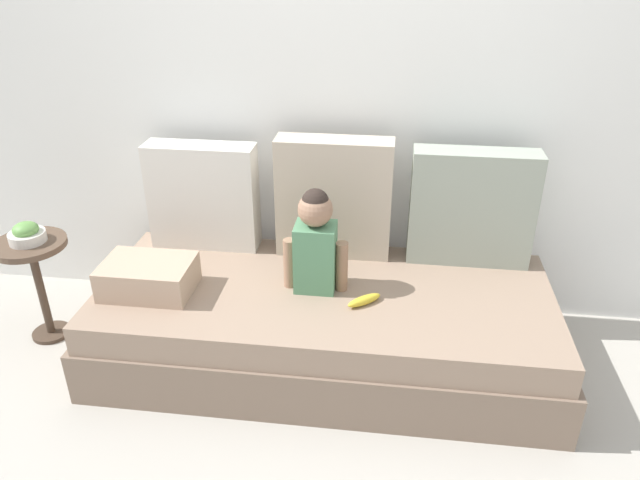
{
  "coord_description": "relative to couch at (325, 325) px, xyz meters",
  "views": [
    {
      "loc": [
        0.28,
        -2.31,
        1.86
      ],
      "look_at": [
        -0.02,
        0.0,
        0.65
      ],
      "focal_mm": 33.45,
      "sensor_mm": 36.0,
      "label": 1
    }
  ],
  "objects": [
    {
      "name": "back_wall",
      "position": [
        0.0,
        0.59,
        1.07
      ],
      "size": [
        5.34,
        0.1,
        2.54
      ],
      "primitive_type": "cube",
      "color": "white",
      "rests_on": "ground"
    },
    {
      "name": "throw_pillow_left",
      "position": [
        -0.66,
        0.36,
        0.47
      ],
      "size": [
        0.55,
        0.16,
        0.54
      ],
      "primitive_type": "cube",
      "color": "silver",
      "rests_on": "couch"
    },
    {
      "name": "toddler",
      "position": [
        -0.04,
        0.01,
        0.44
      ],
      "size": [
        0.29,
        0.15,
        0.49
      ],
      "color": "#568E66",
      "rests_on": "couch"
    },
    {
      "name": "side_table",
      "position": [
        -1.42,
        0.01,
        0.21
      ],
      "size": [
        0.34,
        0.34,
        0.54
      ],
      "color": "brown",
      "rests_on": "ground"
    },
    {
      "name": "throw_pillow_right",
      "position": [
        0.66,
        0.36,
        0.48
      ],
      "size": [
        0.59,
        0.16,
        0.57
      ],
      "primitive_type": "cube",
      "color": "#99A393",
      "rests_on": "couch"
    },
    {
      "name": "banana",
      "position": [
        0.19,
        -0.1,
        0.22
      ],
      "size": [
        0.16,
        0.14,
        0.04
      ],
      "primitive_type": "ellipsoid",
      "rotation": [
        0.0,
        0.0,
        0.68
      ],
      "color": "yellow",
      "rests_on": "couch"
    },
    {
      "name": "ground_plane",
      "position": [
        0.0,
        0.0,
        -0.2
      ],
      "size": [
        12.0,
        12.0,
        0.0
      ],
      "primitive_type": "plane",
      "color": "#B2ADA3"
    },
    {
      "name": "couch",
      "position": [
        0.0,
        0.0,
        0.0
      ],
      "size": [
        2.14,
        0.93,
        0.4
      ],
      "color": "#826C5B",
      "rests_on": "ground"
    },
    {
      "name": "folded_blanket",
      "position": [
        -0.79,
        -0.12,
        0.27
      ],
      "size": [
        0.4,
        0.28,
        0.14
      ],
      "primitive_type": "cube",
      "color": "tan",
      "rests_on": "couch"
    },
    {
      "name": "throw_pillow_center",
      "position": [
        0.0,
        0.36,
        0.5
      ],
      "size": [
        0.56,
        0.16,
        0.6
      ],
      "primitive_type": "cube",
      "color": "#C1B29E",
      "rests_on": "couch"
    },
    {
      "name": "fruit_bowl",
      "position": [
        -1.42,
        0.01,
        0.39
      ],
      "size": [
        0.17,
        0.17,
        0.1
      ],
      "color": "silver",
      "rests_on": "side_table"
    }
  ]
}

